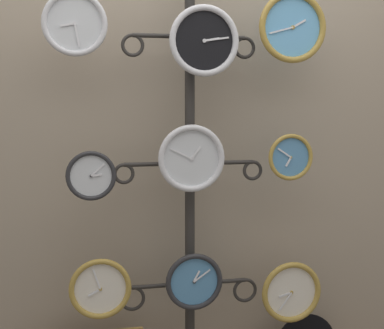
{
  "coord_description": "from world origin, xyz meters",
  "views": [
    {
      "loc": [
        -0.49,
        -1.99,
        1.4
      ],
      "look_at": [
        0.0,
        0.36,
        1.13
      ],
      "focal_mm": 50.0,
      "sensor_mm": 36.0,
      "label": 1
    }
  ],
  "objects_px": {
    "display_stand": "(190,240)",
    "clock_middle_right": "(290,157)",
    "clock_bottom_left": "(100,288)",
    "clock_top_left": "(75,24)",
    "clock_bottom_right": "(291,292)",
    "clock_middle_center": "(191,158)",
    "clock_bottom_center": "(193,281)",
    "clock_top_right": "(292,27)",
    "clock_middle_left": "(91,176)",
    "clock_top_center": "(204,41)"
  },
  "relations": [
    {
      "from": "display_stand",
      "to": "clock_top_right",
      "type": "xyz_separation_m",
      "value": [
        0.46,
        -0.08,
        0.98
      ]
    },
    {
      "from": "clock_middle_left",
      "to": "clock_bottom_right",
      "type": "height_order",
      "value": "clock_middle_left"
    },
    {
      "from": "clock_top_center",
      "to": "clock_bottom_right",
      "type": "bearing_deg",
      "value": 0.49
    },
    {
      "from": "clock_bottom_center",
      "to": "clock_top_left",
      "type": "bearing_deg",
      "value": -179.53
    },
    {
      "from": "display_stand",
      "to": "clock_middle_left",
      "type": "bearing_deg",
      "value": -167.9
    },
    {
      "from": "display_stand",
      "to": "clock_top_left",
      "type": "height_order",
      "value": "display_stand"
    },
    {
      "from": "clock_bottom_left",
      "to": "clock_bottom_right",
      "type": "distance_m",
      "value": 0.9
    },
    {
      "from": "display_stand",
      "to": "clock_bottom_center",
      "type": "bearing_deg",
      "value": -92.19
    },
    {
      "from": "clock_top_right",
      "to": "clock_middle_center",
      "type": "distance_m",
      "value": 0.75
    },
    {
      "from": "clock_middle_right",
      "to": "clock_bottom_right",
      "type": "distance_m",
      "value": 0.64
    },
    {
      "from": "display_stand",
      "to": "clock_middle_left",
      "type": "height_order",
      "value": "display_stand"
    },
    {
      "from": "clock_top_right",
      "to": "clock_bottom_right",
      "type": "height_order",
      "value": "clock_top_right"
    },
    {
      "from": "clock_middle_right",
      "to": "clock_middle_left",
      "type": "bearing_deg",
      "value": -179.38
    },
    {
      "from": "clock_top_left",
      "to": "display_stand",
      "type": "bearing_deg",
      "value": 11.09
    },
    {
      "from": "clock_top_left",
      "to": "clock_middle_right",
      "type": "bearing_deg",
      "value": 0.71
    },
    {
      "from": "clock_middle_left",
      "to": "clock_top_left",
      "type": "bearing_deg",
      "value": -177.72
    },
    {
      "from": "clock_bottom_left",
      "to": "clock_middle_right",
      "type": "bearing_deg",
      "value": 1.44
    },
    {
      "from": "display_stand",
      "to": "clock_bottom_center",
      "type": "height_order",
      "value": "display_stand"
    },
    {
      "from": "clock_top_left",
      "to": "clock_middle_left",
      "type": "height_order",
      "value": "clock_top_left"
    },
    {
      "from": "clock_top_right",
      "to": "clock_bottom_center",
      "type": "bearing_deg",
      "value": -178.51
    },
    {
      "from": "display_stand",
      "to": "clock_top_center",
      "type": "bearing_deg",
      "value": -67.27
    },
    {
      "from": "clock_bottom_left",
      "to": "clock_bottom_center",
      "type": "distance_m",
      "value": 0.42
    },
    {
      "from": "display_stand",
      "to": "clock_bottom_left",
      "type": "relative_size",
      "value": 7.41
    },
    {
      "from": "clock_bottom_right",
      "to": "clock_top_center",
      "type": "bearing_deg",
      "value": -179.51
    },
    {
      "from": "clock_top_right",
      "to": "clock_bottom_left",
      "type": "relative_size",
      "value": 1.18
    },
    {
      "from": "clock_middle_center",
      "to": "clock_bottom_center",
      "type": "relative_size",
      "value": 1.13
    },
    {
      "from": "display_stand",
      "to": "clock_middle_right",
      "type": "xyz_separation_m",
      "value": [
        0.46,
        -0.09,
        0.39
      ]
    },
    {
      "from": "clock_top_left",
      "to": "clock_bottom_right",
      "type": "distance_m",
      "value": 1.56
    },
    {
      "from": "clock_top_right",
      "to": "clock_bottom_right",
      "type": "bearing_deg",
      "value": -47.26
    },
    {
      "from": "clock_top_center",
      "to": "clock_bottom_right",
      "type": "xyz_separation_m",
      "value": [
        0.43,
        0.0,
        -1.16
      ]
    },
    {
      "from": "clock_bottom_left",
      "to": "clock_bottom_center",
      "type": "xyz_separation_m",
      "value": [
        0.42,
        0.01,
        -0.0
      ]
    },
    {
      "from": "clock_middle_left",
      "to": "clock_bottom_center",
      "type": "xyz_separation_m",
      "value": [
        0.45,
        0.0,
        -0.5
      ]
    },
    {
      "from": "clock_bottom_left",
      "to": "clock_middle_center",
      "type": "bearing_deg",
      "value": 0.65
    },
    {
      "from": "display_stand",
      "to": "clock_top_right",
      "type": "bearing_deg",
      "value": -10.3
    },
    {
      "from": "display_stand",
      "to": "clock_top_center",
      "type": "xyz_separation_m",
      "value": [
        0.04,
        -0.1,
        0.91
      ]
    },
    {
      "from": "clock_middle_right",
      "to": "clock_bottom_left",
      "type": "relative_size",
      "value": 0.8
    },
    {
      "from": "display_stand",
      "to": "clock_middle_right",
      "type": "bearing_deg",
      "value": -10.78
    },
    {
      "from": "clock_middle_left",
      "to": "clock_bottom_right",
      "type": "distance_m",
      "value": 1.09
    },
    {
      "from": "clock_bottom_right",
      "to": "clock_top_right",
      "type": "bearing_deg",
      "value": 132.74
    },
    {
      "from": "clock_bottom_center",
      "to": "display_stand",
      "type": "bearing_deg",
      "value": 87.81
    },
    {
      "from": "clock_top_center",
      "to": "clock_bottom_left",
      "type": "relative_size",
      "value": 1.14
    },
    {
      "from": "clock_top_center",
      "to": "clock_bottom_center",
      "type": "bearing_deg",
      "value": 170.89
    },
    {
      "from": "clock_top_left",
      "to": "clock_bottom_center",
      "type": "bearing_deg",
      "value": 0.47
    },
    {
      "from": "clock_middle_center",
      "to": "clock_bottom_center",
      "type": "height_order",
      "value": "clock_middle_center"
    },
    {
      "from": "clock_top_right",
      "to": "clock_middle_right",
      "type": "distance_m",
      "value": 0.59
    },
    {
      "from": "clock_bottom_right",
      "to": "clock_bottom_center",
      "type": "bearing_deg",
      "value": 179.54
    },
    {
      "from": "display_stand",
      "to": "clock_middle_center",
      "type": "bearing_deg",
      "value": -97.69
    },
    {
      "from": "clock_middle_right",
      "to": "clock_middle_center",
      "type": "bearing_deg",
      "value": -177.88
    },
    {
      "from": "display_stand",
      "to": "clock_bottom_center",
      "type": "xyz_separation_m",
      "value": [
        -0.0,
        -0.09,
        -0.17
      ]
    },
    {
      "from": "clock_middle_right",
      "to": "clock_bottom_right",
      "type": "height_order",
      "value": "clock_middle_right"
    }
  ]
}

